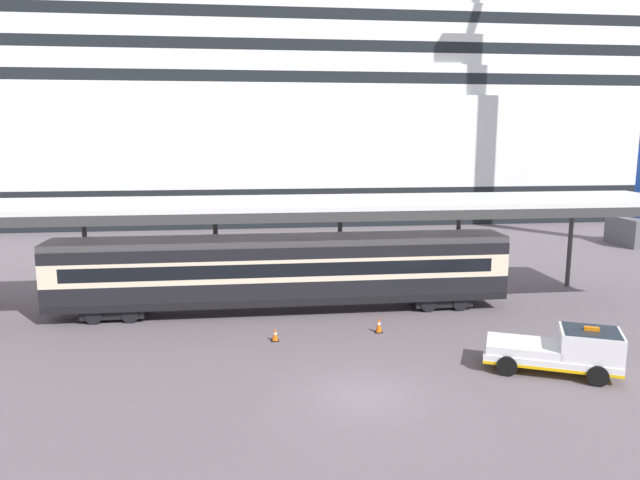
# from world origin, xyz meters

# --- Properties ---
(ground_plane) EXTENTS (400.00, 400.00, 0.00)m
(ground_plane) POSITION_xyz_m (0.00, 0.00, 0.00)
(ground_plane) COLOR #5F555C
(cruise_ship) EXTENTS (150.25, 30.82, 39.71)m
(cruise_ship) POSITION_xyz_m (16.44, 55.68, 13.45)
(cruise_ship) COLOR black
(cruise_ship) RESTS_ON ground
(platform_canopy) EXTENTS (44.05, 6.37, 6.01)m
(platform_canopy) POSITION_xyz_m (-2.37, 11.49, 5.76)
(platform_canopy) COLOR silver
(platform_canopy) RESTS_ON ground
(train_carriage) EXTENTS (24.35, 2.81, 4.11)m
(train_carriage) POSITION_xyz_m (-2.37, 11.06, 2.31)
(train_carriage) COLOR black
(train_carriage) RESTS_ON ground
(service_truck) EXTENTS (5.57, 3.99, 2.02)m
(service_truck) POSITION_xyz_m (8.42, 1.16, 0.99)
(service_truck) COLOR white
(service_truck) RESTS_ON ground
(traffic_cone_near) EXTENTS (0.36, 0.36, 0.63)m
(traffic_cone_near) POSITION_xyz_m (-3.00, 6.34, 0.31)
(traffic_cone_near) COLOR black
(traffic_cone_near) RESTS_ON ground
(traffic_cone_mid) EXTENTS (0.36, 0.36, 0.78)m
(traffic_cone_mid) POSITION_xyz_m (2.08, 6.94, 0.39)
(traffic_cone_mid) COLOR black
(traffic_cone_mid) RESTS_ON ground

